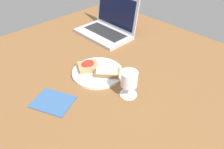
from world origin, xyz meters
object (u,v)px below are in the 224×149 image
Objects in this scene: wine_glass at (129,80)px; napkin at (53,102)px; plate at (98,72)px; sandwich_with_cheese at (107,72)px; laptop at (107,27)px; sandwich_with_tomato at (88,66)px.

wine_glass is 0.75× the size of napkin.
plate is at bearing 94.37° from napkin.
sandwich_with_cheese is at bearing 19.31° from plate.
laptop reaches higher than sandwich_with_cheese.
sandwich_with_tomato is (-4.81, -1.65, 1.96)cm from plate.
wine_glass reaches higher than plate.
napkin is (1.96, -25.62, -0.44)cm from plate.
sandwich_with_cheese is 27.53cm from napkin.
laptop is at bearing 116.67° from napkin.
napkin is at bearing -85.63° from plate.
laptop is at bearing 136.57° from sandwich_with_cheese.
plate is 5.45cm from sandwich_with_tomato.
plate is 1.86× the size of sandwich_with_cheese.
sandwich_with_tomato reaches higher than sandwich_with_cheese.
wine_glass is 31.90cm from napkin.
sandwich_with_tomato is at bearing -177.48° from wine_glass.
plate is 21.41cm from wine_glass.
sandwich_with_cheese is at bearing 171.79° from wine_glass.
plate is 1.53× the size of napkin.
sandwich_with_cheese is 16.44cm from wine_glass.
laptop is (-26.71, 31.45, 4.11)cm from plate.
napkin is at bearing -125.96° from wine_glass.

